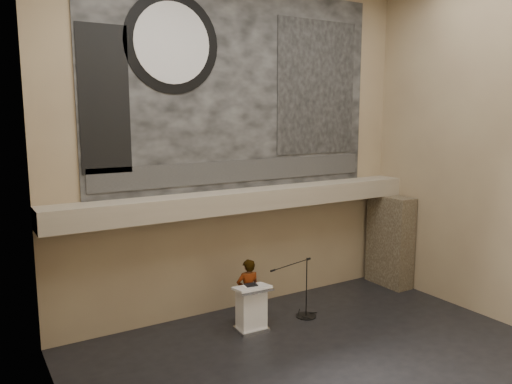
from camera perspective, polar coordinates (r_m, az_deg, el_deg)
floor at (r=10.81m, az=9.36°, el=-19.41°), size 10.00×10.00×0.00m
wall_back at (r=12.82m, az=-1.86°, el=5.12°), size 10.00×0.02×8.50m
wall_left at (r=7.32m, az=-20.99°, el=1.53°), size 0.02×8.00×8.50m
wall_right at (r=13.37m, az=26.42°, el=4.35°), size 0.02×8.00×8.50m
soffit at (r=12.64m, az=-0.94°, el=-0.87°), size 10.00×0.80×0.50m
sprinkler_left at (r=11.93m, az=-7.47°, el=-2.92°), size 0.04×0.04×0.06m
sprinkler_right at (r=13.69m, az=6.06°, el=-1.34°), size 0.04×0.04×0.06m
banner at (r=12.78m, az=-1.83°, el=11.61°), size 8.00×0.05×5.00m
banner_text_strip at (r=12.82m, az=-1.69°, el=2.43°), size 7.76×0.02×0.55m
banner_clock_rim at (r=12.05m, az=-9.55°, el=16.43°), size 2.30×0.02×2.30m
banner_clock_face at (r=12.03m, az=-9.51°, el=16.44°), size 1.84×0.02×1.84m
banner_building_print at (r=14.08m, az=6.98°, el=11.73°), size 2.60×0.02×3.60m
banner_brick_print at (r=11.45m, az=-16.95°, el=10.02°), size 1.10×0.02×3.20m
stone_pier at (r=15.48m, az=15.06°, el=-5.39°), size 0.60×1.40×2.70m
lectern at (r=12.11m, az=-0.53°, el=-13.14°), size 0.83×0.61×1.14m
binder at (r=11.94m, az=-0.55°, el=-10.59°), size 0.31×0.26×0.04m
papers at (r=11.89m, az=-0.89°, el=-10.75°), size 0.22×0.29×0.00m
speaker_person at (r=12.42m, az=-0.92°, el=-11.29°), size 0.64×0.47×1.62m
mic_stand at (r=13.01m, az=5.61°, el=-13.05°), size 1.54×0.58×1.54m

